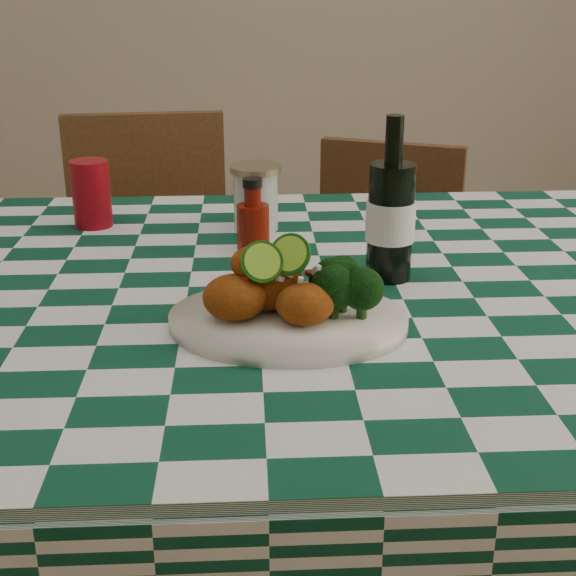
{
  "coord_description": "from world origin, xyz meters",
  "views": [
    {
      "loc": [
        -0.01,
        -1.11,
        1.22
      ],
      "look_at": [
        0.04,
        -0.15,
        0.84
      ],
      "focal_mm": 50.0,
      "sensor_mm": 36.0,
      "label": 1
    }
  ],
  "objects_px": {
    "mason_jar": "(256,198)",
    "wooden_chair_left": "(152,304)",
    "plate": "(288,321)",
    "beer_bottle": "(391,199)",
    "fried_chicken_pile": "(279,279)",
    "wooden_chair_right": "(370,315)",
    "dining_table": "(261,505)",
    "red_tumbler": "(91,194)",
    "ketchup_bottle": "(253,215)"
  },
  "relations": [
    {
      "from": "dining_table",
      "to": "wooden_chair_left",
      "type": "xyz_separation_m",
      "value": [
        -0.26,
        0.76,
        0.05
      ]
    },
    {
      "from": "dining_table",
      "to": "plate",
      "type": "xyz_separation_m",
      "value": [
        0.04,
        -0.15,
        0.4
      ]
    },
    {
      "from": "plate",
      "to": "beer_bottle",
      "type": "height_order",
      "value": "beer_bottle"
    },
    {
      "from": "red_tumbler",
      "to": "mason_jar",
      "type": "distance_m",
      "value": 0.3
    },
    {
      "from": "fried_chicken_pile",
      "to": "red_tumbler",
      "type": "bearing_deg",
      "value": 124.32
    },
    {
      "from": "plate",
      "to": "wooden_chair_right",
      "type": "xyz_separation_m",
      "value": [
        0.26,
        0.9,
        -0.39
      ]
    },
    {
      "from": "beer_bottle",
      "to": "wooden_chair_right",
      "type": "relative_size",
      "value": 0.3
    },
    {
      "from": "wooden_chair_left",
      "to": "ketchup_bottle",
      "type": "bearing_deg",
      "value": -72.13
    },
    {
      "from": "plate",
      "to": "ketchup_bottle",
      "type": "bearing_deg",
      "value": 97.41
    },
    {
      "from": "wooden_chair_right",
      "to": "beer_bottle",
      "type": "bearing_deg",
      "value": -74.62
    },
    {
      "from": "plate",
      "to": "wooden_chair_right",
      "type": "distance_m",
      "value": 1.01
    },
    {
      "from": "dining_table",
      "to": "wooden_chair_right",
      "type": "bearing_deg",
      "value": 68.52
    },
    {
      "from": "wooden_chair_left",
      "to": "plate",
      "type": "bearing_deg",
      "value": -77.3
    },
    {
      "from": "dining_table",
      "to": "fried_chicken_pile",
      "type": "relative_size",
      "value": 10.69
    },
    {
      "from": "dining_table",
      "to": "ketchup_bottle",
      "type": "bearing_deg",
      "value": 91.59
    },
    {
      "from": "fried_chicken_pile",
      "to": "ketchup_bottle",
      "type": "height_order",
      "value": "ketchup_bottle"
    },
    {
      "from": "red_tumbler",
      "to": "ketchup_bottle",
      "type": "height_order",
      "value": "ketchup_bottle"
    },
    {
      "from": "dining_table",
      "to": "ketchup_bottle",
      "type": "xyz_separation_m",
      "value": [
        -0.0,
        0.17,
        0.45
      ]
    },
    {
      "from": "ketchup_bottle",
      "to": "wooden_chair_right",
      "type": "bearing_deg",
      "value": 62.8
    },
    {
      "from": "plate",
      "to": "red_tumbler",
      "type": "height_order",
      "value": "red_tumbler"
    },
    {
      "from": "dining_table",
      "to": "ketchup_bottle",
      "type": "relative_size",
      "value": 13.6
    },
    {
      "from": "dining_table",
      "to": "fried_chicken_pile",
      "type": "distance_m",
      "value": 0.49
    },
    {
      "from": "mason_jar",
      "to": "wooden_chair_left",
      "type": "height_order",
      "value": "mason_jar"
    },
    {
      "from": "red_tumbler",
      "to": "mason_jar",
      "type": "relative_size",
      "value": 1.04
    },
    {
      "from": "red_tumbler",
      "to": "plate",
      "type": "bearing_deg",
      "value": -54.74
    },
    {
      "from": "beer_bottle",
      "to": "red_tumbler",
      "type": "bearing_deg",
      "value": 149.23
    },
    {
      "from": "beer_bottle",
      "to": "ketchup_bottle",
      "type": "bearing_deg",
      "value": 145.01
    },
    {
      "from": "mason_jar",
      "to": "wooden_chair_left",
      "type": "bearing_deg",
      "value": 118.54
    },
    {
      "from": "red_tumbler",
      "to": "fried_chicken_pile",
      "type": "bearing_deg",
      "value": -55.68
    },
    {
      "from": "plate",
      "to": "red_tumbler",
      "type": "xyz_separation_m",
      "value": [
        -0.33,
        0.47,
        0.05
      ]
    },
    {
      "from": "mason_jar",
      "to": "wooden_chair_right",
      "type": "distance_m",
      "value": 0.7
    },
    {
      "from": "plate",
      "to": "fried_chicken_pile",
      "type": "xyz_separation_m",
      "value": [
        -0.01,
        0.0,
        0.06
      ]
    },
    {
      "from": "mason_jar",
      "to": "red_tumbler",
      "type": "bearing_deg",
      "value": 173.44
    },
    {
      "from": "beer_bottle",
      "to": "wooden_chair_left",
      "type": "xyz_separation_m",
      "value": [
        -0.46,
        0.74,
        -0.46
      ]
    },
    {
      "from": "dining_table",
      "to": "fried_chicken_pile",
      "type": "xyz_separation_m",
      "value": [
        0.03,
        -0.15,
        0.46
      ]
    },
    {
      "from": "wooden_chair_left",
      "to": "mason_jar",
      "type": "bearing_deg",
      "value": -66.63
    },
    {
      "from": "ketchup_bottle",
      "to": "wooden_chair_right",
      "type": "relative_size",
      "value": 0.15
    },
    {
      "from": "mason_jar",
      "to": "wooden_chair_right",
      "type": "bearing_deg",
      "value": 57.78
    },
    {
      "from": "mason_jar",
      "to": "wooden_chair_left",
      "type": "relative_size",
      "value": 0.13
    },
    {
      "from": "dining_table",
      "to": "mason_jar",
      "type": "relative_size",
      "value": 14.34
    },
    {
      "from": "dining_table",
      "to": "red_tumbler",
      "type": "xyz_separation_m",
      "value": [
        -0.29,
        0.32,
        0.45
      ]
    },
    {
      "from": "fried_chicken_pile",
      "to": "plate",
      "type": "bearing_deg",
      "value": 0.0
    },
    {
      "from": "dining_table",
      "to": "fried_chicken_pile",
      "type": "bearing_deg",
      "value": -80.58
    },
    {
      "from": "ketchup_bottle",
      "to": "fried_chicken_pile",
      "type": "bearing_deg",
      "value": -84.64
    },
    {
      "from": "mason_jar",
      "to": "wooden_chair_left",
      "type": "xyz_separation_m",
      "value": [
        -0.26,
        0.48,
        -0.4
      ]
    },
    {
      "from": "dining_table",
      "to": "beer_bottle",
      "type": "xyz_separation_m",
      "value": [
        0.2,
        0.02,
        0.52
      ]
    },
    {
      "from": "fried_chicken_pile",
      "to": "ketchup_bottle",
      "type": "xyz_separation_m",
      "value": [
        -0.03,
        0.32,
        -0.01
      ]
    },
    {
      "from": "beer_bottle",
      "to": "wooden_chair_left",
      "type": "height_order",
      "value": "beer_bottle"
    },
    {
      "from": "red_tumbler",
      "to": "wooden_chair_right",
      "type": "height_order",
      "value": "red_tumbler"
    },
    {
      "from": "wooden_chair_right",
      "to": "mason_jar",
      "type": "bearing_deg",
      "value": -99.33
    }
  ]
}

